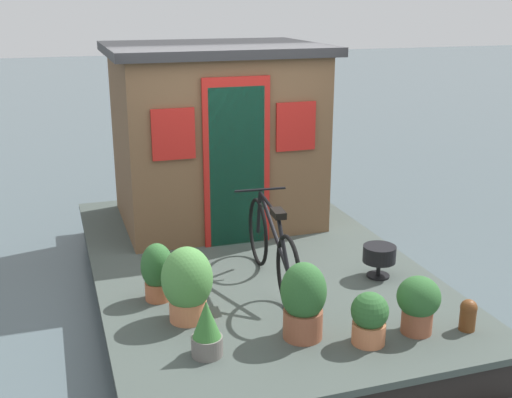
{
  "coord_description": "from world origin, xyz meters",
  "views": [
    {
      "loc": [
        -5.81,
        1.83,
        2.94
      ],
      "look_at": [
        -0.2,
        0.0,
        1.09
      ],
      "focal_mm": 44.99,
      "sensor_mm": 36.0,
      "label": 1
    }
  ],
  "objects_px": {
    "potted_plant_mint": "(303,300)",
    "potted_plant_ivy": "(369,318)",
    "potted_plant_succulent": "(157,271)",
    "mooring_bollard": "(468,314)",
    "bicycle": "(272,247)",
    "potted_plant_sage": "(207,330)",
    "potted_plant_basil": "(418,302)",
    "charcoal_grill": "(379,255)",
    "potted_plant_rosemary": "(187,283)",
    "houseboat_cabin": "(216,134)"
  },
  "relations": [
    {
      "from": "potted_plant_mint",
      "to": "potted_plant_ivy",
      "type": "bearing_deg",
      "value": -118.03
    },
    {
      "from": "potted_plant_succulent",
      "to": "mooring_bollard",
      "type": "xyz_separation_m",
      "value": [
        -1.32,
        -2.27,
        -0.13
      ]
    },
    {
      "from": "bicycle",
      "to": "potted_plant_succulent",
      "type": "height_order",
      "value": "bicycle"
    },
    {
      "from": "potted_plant_sage",
      "to": "potted_plant_basil",
      "type": "distance_m",
      "value": 1.68
    },
    {
      "from": "bicycle",
      "to": "potted_plant_mint",
      "type": "distance_m",
      "value": 0.98
    },
    {
      "from": "potted_plant_succulent",
      "to": "charcoal_grill",
      "type": "distance_m",
      "value": 2.09
    },
    {
      "from": "potted_plant_basil",
      "to": "charcoal_grill",
      "type": "relative_size",
      "value": 1.52
    },
    {
      "from": "potted_plant_basil",
      "to": "potted_plant_rosemary",
      "type": "xyz_separation_m",
      "value": [
        0.77,
        1.69,
        0.07
      ]
    },
    {
      "from": "houseboat_cabin",
      "to": "potted_plant_mint",
      "type": "distance_m",
      "value": 3.06
    },
    {
      "from": "potted_plant_basil",
      "to": "charcoal_grill",
      "type": "height_order",
      "value": "potted_plant_basil"
    },
    {
      "from": "potted_plant_sage",
      "to": "mooring_bollard",
      "type": "xyz_separation_m",
      "value": [
        -0.28,
        -2.08,
        -0.07
      ]
    },
    {
      "from": "mooring_bollard",
      "to": "potted_plant_rosemary",
      "type": "bearing_deg",
      "value": 67.56
    },
    {
      "from": "potted_plant_ivy",
      "to": "bicycle",
      "type": "bearing_deg",
      "value": 16.71
    },
    {
      "from": "potted_plant_sage",
      "to": "potted_plant_basil",
      "type": "xyz_separation_m",
      "value": [
        -0.18,
        -1.67,
        0.05
      ]
    },
    {
      "from": "bicycle",
      "to": "potted_plant_sage",
      "type": "bearing_deg",
      "value": 139.11
    },
    {
      "from": "mooring_bollard",
      "to": "houseboat_cabin",
      "type": "bearing_deg",
      "value": 20.36
    },
    {
      "from": "potted_plant_mint",
      "to": "bicycle",
      "type": "bearing_deg",
      "value": -5.08
    },
    {
      "from": "potted_plant_succulent",
      "to": "potted_plant_basil",
      "type": "bearing_deg",
      "value": -123.42
    },
    {
      "from": "houseboat_cabin",
      "to": "potted_plant_succulent",
      "type": "xyz_separation_m",
      "value": [
        -1.96,
        1.05,
        -0.77
      ]
    },
    {
      "from": "potted_plant_mint",
      "to": "potted_plant_rosemary",
      "type": "relative_size",
      "value": 0.98
    },
    {
      "from": "houseboat_cabin",
      "to": "potted_plant_rosemary",
      "type": "distance_m",
      "value": 2.66
    },
    {
      "from": "charcoal_grill",
      "to": "mooring_bollard",
      "type": "xyz_separation_m",
      "value": [
        -1.14,
        -0.18,
        -0.08
      ]
    },
    {
      "from": "potted_plant_succulent",
      "to": "potted_plant_sage",
      "type": "xyz_separation_m",
      "value": [
        -1.04,
        -0.19,
        -0.05
      ]
    },
    {
      "from": "houseboat_cabin",
      "to": "potted_plant_basil",
      "type": "relative_size",
      "value": 5.05
    },
    {
      "from": "potted_plant_ivy",
      "to": "potted_plant_sage",
      "type": "bearing_deg",
      "value": 80.11
    },
    {
      "from": "potted_plant_ivy",
      "to": "mooring_bollard",
      "type": "bearing_deg",
      "value": -94.25
    },
    {
      "from": "houseboat_cabin",
      "to": "potted_plant_basil",
      "type": "height_order",
      "value": "houseboat_cabin"
    },
    {
      "from": "houseboat_cabin",
      "to": "potted_plant_ivy",
      "type": "height_order",
      "value": "houseboat_cabin"
    },
    {
      "from": "potted_plant_mint",
      "to": "potted_plant_basil",
      "type": "xyz_separation_m",
      "value": [
        -0.21,
        -0.89,
        -0.06
      ]
    },
    {
      "from": "houseboat_cabin",
      "to": "potted_plant_sage",
      "type": "bearing_deg",
      "value": 163.89
    },
    {
      "from": "potted_plant_mint",
      "to": "potted_plant_ivy",
      "type": "distance_m",
      "value": 0.52
    },
    {
      "from": "houseboat_cabin",
      "to": "potted_plant_mint",
      "type": "xyz_separation_m",
      "value": [
        -2.97,
        0.09,
        -0.72
      ]
    },
    {
      "from": "potted_plant_rosemary",
      "to": "charcoal_grill",
      "type": "bearing_deg",
      "value": -81.73
    },
    {
      "from": "charcoal_grill",
      "to": "houseboat_cabin",
      "type": "bearing_deg",
      "value": 25.9
    },
    {
      "from": "potted_plant_rosemary",
      "to": "bicycle",
      "type": "bearing_deg",
      "value": -64.98
    },
    {
      "from": "bicycle",
      "to": "potted_plant_ivy",
      "type": "bearing_deg",
      "value": -163.29
    },
    {
      "from": "potted_plant_sage",
      "to": "potted_plant_basil",
      "type": "relative_size",
      "value": 0.93
    },
    {
      "from": "houseboat_cabin",
      "to": "potted_plant_succulent",
      "type": "bearing_deg",
      "value": 151.74
    },
    {
      "from": "potted_plant_basil",
      "to": "charcoal_grill",
      "type": "bearing_deg",
      "value": -12.23
    },
    {
      "from": "bicycle",
      "to": "potted_plant_basil",
      "type": "height_order",
      "value": "bicycle"
    },
    {
      "from": "potted_plant_mint",
      "to": "mooring_bollard",
      "type": "height_order",
      "value": "potted_plant_mint"
    },
    {
      "from": "potted_plant_mint",
      "to": "potted_plant_ivy",
      "type": "xyz_separation_m",
      "value": [
        -0.24,
        -0.45,
        -0.11
      ]
    },
    {
      "from": "potted_plant_mint",
      "to": "potted_plant_sage",
      "type": "distance_m",
      "value": 0.79
    },
    {
      "from": "potted_plant_basil",
      "to": "potted_plant_ivy",
      "type": "xyz_separation_m",
      "value": [
        -0.03,
        0.44,
        -0.05
      ]
    },
    {
      "from": "potted_plant_mint",
      "to": "mooring_bollard",
      "type": "distance_m",
      "value": 1.35
    },
    {
      "from": "mooring_bollard",
      "to": "potted_plant_sage",
      "type": "bearing_deg",
      "value": 82.4
    },
    {
      "from": "potted_plant_succulent",
      "to": "potted_plant_sage",
      "type": "bearing_deg",
      "value": -169.91
    },
    {
      "from": "houseboat_cabin",
      "to": "potted_plant_rosemary",
      "type": "bearing_deg",
      "value": 159.91
    },
    {
      "from": "potted_plant_mint",
      "to": "potted_plant_ivy",
      "type": "relative_size",
      "value": 1.5
    },
    {
      "from": "bicycle",
      "to": "potted_plant_succulent",
      "type": "xyz_separation_m",
      "value": [
        0.04,
        1.05,
        -0.11
      ]
    }
  ]
}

